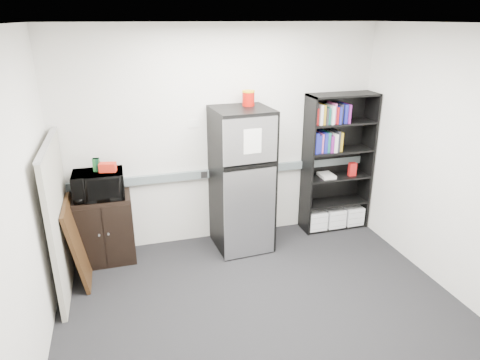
{
  "coord_description": "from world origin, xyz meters",
  "views": [
    {
      "loc": [
        -1.21,
        -3.25,
        2.75
      ],
      "look_at": [
        -0.01,
        0.9,
        1.1
      ],
      "focal_mm": 32.0,
      "sensor_mm": 36.0,
      "label": 1
    }
  ],
  "objects": [
    {
      "name": "floor",
      "position": [
        0.0,
        0.0,
        0.0
      ],
      "size": [
        4.0,
        4.0,
        0.0
      ],
      "primitive_type": "plane",
      "color": "black",
      "rests_on": "ground"
    },
    {
      "name": "wall_back",
      "position": [
        0.0,
        1.75,
        1.35
      ],
      "size": [
        4.0,
        0.02,
        2.7
      ],
      "primitive_type": "cube",
      "color": "silver",
      "rests_on": "floor"
    },
    {
      "name": "wall_right",
      "position": [
        2.0,
        0.0,
        1.35
      ],
      "size": [
        0.02,
        3.5,
        2.7
      ],
      "primitive_type": "cube",
      "color": "silver",
      "rests_on": "floor"
    },
    {
      "name": "wall_left",
      "position": [
        -2.0,
        0.0,
        1.35
      ],
      "size": [
        0.02,
        3.5,
        2.7
      ],
      "primitive_type": "cube",
      "color": "silver",
      "rests_on": "floor"
    },
    {
      "name": "ceiling",
      "position": [
        0.0,
        0.0,
        2.7
      ],
      "size": [
        4.0,
        3.5,
        0.02
      ],
      "primitive_type": "cube",
      "color": "white",
      "rests_on": "wall_back"
    },
    {
      "name": "electrical_raceway",
      "position": [
        0.0,
        1.72,
        0.9
      ],
      "size": [
        3.92,
        0.05,
        0.1
      ],
      "primitive_type": "cube",
      "color": "slate",
      "rests_on": "wall_back"
    },
    {
      "name": "wall_note",
      "position": [
        -0.35,
        1.74,
        1.55
      ],
      "size": [
        0.14,
        0.0,
        0.1
      ],
      "primitive_type": "cube",
      "color": "white",
      "rests_on": "wall_back"
    },
    {
      "name": "bookshelf",
      "position": [
        1.53,
        1.57,
        0.91
      ],
      "size": [
        0.9,
        0.34,
        1.85
      ],
      "color": "black",
      "rests_on": "floor"
    },
    {
      "name": "cubicle_partition",
      "position": [
        -1.9,
        1.08,
        0.81
      ],
      "size": [
        0.06,
        1.3,
        1.62
      ],
      "color": "#A4A091",
      "rests_on": "floor"
    },
    {
      "name": "cabinet",
      "position": [
        -1.5,
        1.5,
        0.41
      ],
      "size": [
        0.66,
        0.44,
        0.83
      ],
      "color": "black",
      "rests_on": "floor"
    },
    {
      "name": "microwave",
      "position": [
        -1.5,
        1.48,
        0.98
      ],
      "size": [
        0.56,
        0.38,
        0.3
      ],
      "primitive_type": "imported",
      "rotation": [
        0.0,
        0.0,
        -0.01
      ],
      "color": "black",
      "rests_on": "cabinet"
    },
    {
      "name": "snack_box_a",
      "position": [
        -1.5,
        1.52,
        1.21
      ],
      "size": [
        0.08,
        0.06,
        0.15
      ],
      "primitive_type": "cube",
      "rotation": [
        0.0,
        0.0,
        -0.12
      ],
      "color": "#1A5B25",
      "rests_on": "microwave"
    },
    {
      "name": "snack_box_b",
      "position": [
        -1.5,
        1.52,
        1.21
      ],
      "size": [
        0.08,
        0.06,
        0.15
      ],
      "primitive_type": "cube",
      "rotation": [
        0.0,
        0.0,
        -0.19
      ],
      "color": "#0C3420",
      "rests_on": "microwave"
    },
    {
      "name": "snack_box_c",
      "position": [
        -1.5,
        1.52,
        1.2
      ],
      "size": [
        0.08,
        0.06,
        0.14
      ],
      "primitive_type": "cube",
      "rotation": [
        0.0,
        0.0,
        -0.13
      ],
      "color": "#C56A12",
      "rests_on": "microwave"
    },
    {
      "name": "snack_bag",
      "position": [
        -1.38,
        1.47,
        1.18
      ],
      "size": [
        0.2,
        0.14,
        0.1
      ],
      "primitive_type": "cube",
      "rotation": [
        0.0,
        0.0,
        -0.22
      ],
      "color": "red",
      "rests_on": "microwave"
    },
    {
      "name": "refrigerator",
      "position": [
        0.16,
        1.42,
        0.88
      ],
      "size": [
        0.71,
        0.73,
        1.77
      ],
      "rotation": [
        0.0,
        0.0,
        0.06
      ],
      "color": "black",
      "rests_on": "floor"
    },
    {
      "name": "coffee_can",
      "position": [
        0.28,
        1.55,
        1.87
      ],
      "size": [
        0.15,
        0.15,
        0.2
      ],
      "color": "#AE1008",
      "rests_on": "refrigerator"
    },
    {
      "name": "framed_poster",
      "position": [
        -1.77,
        1.18,
        0.46
      ],
      "size": [
        0.19,
        0.72,
        0.91
      ],
      "rotation": [
        0.0,
        -0.17,
        0.0
      ],
      "color": "black",
      "rests_on": "floor"
    }
  ]
}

